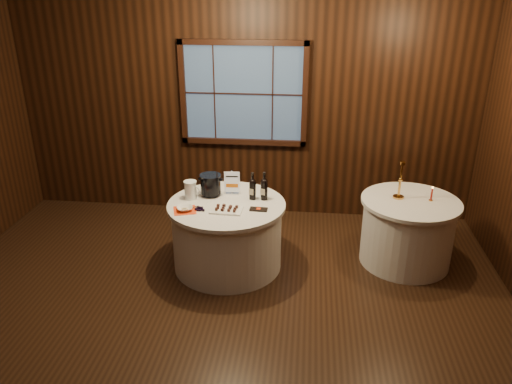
# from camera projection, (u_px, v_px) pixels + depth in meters

# --- Properties ---
(ground) EXTENTS (6.00, 6.00, 0.00)m
(ground) POSITION_uv_depth(u_px,v_px,m) (211.00, 319.00, 4.77)
(ground) COLOR black
(ground) RESTS_ON ground
(back_wall) EXTENTS (6.00, 0.10, 3.00)m
(back_wall) POSITION_uv_depth(u_px,v_px,m) (244.00, 101.00, 6.43)
(back_wall) COLOR black
(back_wall) RESTS_ON ground
(main_table) EXTENTS (1.28, 1.28, 0.77)m
(main_table) POSITION_uv_depth(u_px,v_px,m) (227.00, 235.00, 5.53)
(main_table) COLOR silver
(main_table) RESTS_ON ground
(side_table) EXTENTS (1.08, 1.08, 0.77)m
(side_table) POSITION_uv_depth(u_px,v_px,m) (407.00, 231.00, 5.61)
(side_table) COLOR silver
(side_table) RESTS_ON ground
(sign_stand) EXTENTS (0.17, 0.09, 0.28)m
(sign_stand) POSITION_uv_depth(u_px,v_px,m) (232.00, 186.00, 5.58)
(sign_stand) COLOR silver
(sign_stand) RESTS_ON main_table
(port_bottle_left) EXTENTS (0.07, 0.08, 0.31)m
(port_bottle_left) POSITION_uv_depth(u_px,v_px,m) (253.00, 188.00, 5.43)
(port_bottle_left) COLOR black
(port_bottle_left) RESTS_ON main_table
(port_bottle_right) EXTENTS (0.08, 0.09, 0.32)m
(port_bottle_right) POSITION_uv_depth(u_px,v_px,m) (264.00, 188.00, 5.42)
(port_bottle_right) COLOR black
(port_bottle_right) RESTS_ON main_table
(ice_bucket) EXTENTS (0.24, 0.24, 0.25)m
(ice_bucket) POSITION_uv_depth(u_px,v_px,m) (211.00, 185.00, 5.53)
(ice_bucket) COLOR black
(ice_bucket) RESTS_ON main_table
(chocolate_plate) EXTENTS (0.34, 0.23, 0.05)m
(chocolate_plate) POSITION_uv_depth(u_px,v_px,m) (226.00, 209.00, 5.20)
(chocolate_plate) COLOR white
(chocolate_plate) RESTS_ON main_table
(chocolate_box) EXTENTS (0.19, 0.10, 0.02)m
(chocolate_box) POSITION_uv_depth(u_px,v_px,m) (259.00, 209.00, 5.22)
(chocolate_box) COLOR black
(chocolate_box) RESTS_ON main_table
(grape_bunch) EXTENTS (0.18, 0.10, 0.04)m
(grape_bunch) POSITION_uv_depth(u_px,v_px,m) (200.00, 208.00, 5.22)
(grape_bunch) COLOR black
(grape_bunch) RESTS_ON main_table
(glass_pitcher) EXTENTS (0.19, 0.14, 0.20)m
(glass_pitcher) POSITION_uv_depth(u_px,v_px,m) (191.00, 190.00, 5.46)
(glass_pitcher) COLOR silver
(glass_pitcher) RESTS_ON main_table
(orange_napkin) EXTENTS (0.29, 0.29, 0.00)m
(orange_napkin) POSITION_uv_depth(u_px,v_px,m) (185.00, 210.00, 5.21)
(orange_napkin) COLOR red
(orange_napkin) RESTS_ON main_table
(cracker_bowl) EXTENTS (0.21, 0.21, 0.04)m
(cracker_bowl) POSITION_uv_depth(u_px,v_px,m) (185.00, 208.00, 5.21)
(cracker_bowl) COLOR white
(cracker_bowl) RESTS_ON orange_napkin
(brass_candlestick) EXTENTS (0.12, 0.12, 0.43)m
(brass_candlestick) POSITION_uv_depth(u_px,v_px,m) (400.00, 185.00, 5.46)
(brass_candlestick) COLOR gold
(brass_candlestick) RESTS_ON side_table
(red_candle) EXTENTS (0.04, 0.04, 0.17)m
(red_candle) POSITION_uv_depth(u_px,v_px,m) (431.00, 195.00, 5.42)
(red_candle) COLOR gold
(red_candle) RESTS_ON side_table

